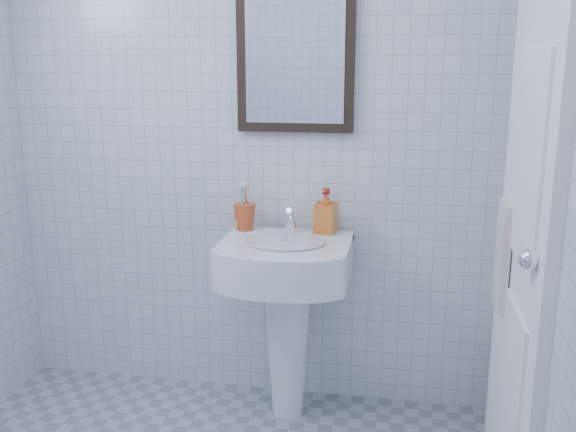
# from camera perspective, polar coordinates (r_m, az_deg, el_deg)

# --- Properties ---
(wall_back) EXTENTS (2.20, 0.02, 2.50)m
(wall_back) POSITION_cam_1_polar(r_m,az_deg,el_deg) (2.85, -3.61, 7.79)
(wall_back) COLOR silver
(wall_back) RESTS_ON ground
(washbasin) EXTENTS (0.54, 0.39, 0.82)m
(washbasin) POSITION_cam_1_polar(r_m,az_deg,el_deg) (2.76, -0.11, -7.31)
(washbasin) COLOR white
(washbasin) RESTS_ON ground
(faucet) EXTENTS (0.05, 0.11, 0.12)m
(faucet) POSITION_cam_1_polar(r_m,az_deg,el_deg) (2.76, 0.26, -0.54)
(faucet) COLOR white
(faucet) RESTS_ON washbasin
(toothbrush_cup) EXTENTS (0.12, 0.12, 0.12)m
(toothbrush_cup) POSITION_cam_1_polar(r_m,az_deg,el_deg) (2.81, -3.87, -0.08)
(toothbrush_cup) COLOR #C54B20
(toothbrush_cup) RESTS_ON washbasin
(soap_dispenser) EXTENTS (0.10, 0.10, 0.19)m
(soap_dispenser) POSITION_cam_1_polar(r_m,az_deg,el_deg) (2.75, 3.36, 0.44)
(soap_dispenser) COLOR #CC5013
(soap_dispenser) RESTS_ON washbasin
(wall_mirror) EXTENTS (0.50, 0.04, 0.62)m
(wall_mirror) POSITION_cam_1_polar(r_m,az_deg,el_deg) (2.77, 0.65, 13.87)
(wall_mirror) COLOR black
(wall_mirror) RESTS_ON wall_back
(bathroom_door) EXTENTS (0.04, 0.80, 2.00)m
(bathroom_door) POSITION_cam_1_polar(r_m,az_deg,el_deg) (2.20, 20.40, -1.38)
(bathroom_door) COLOR white
(bathroom_door) RESTS_ON ground
(towel_ring) EXTENTS (0.01, 0.18, 0.18)m
(towel_ring) POSITION_cam_1_polar(r_m,az_deg,el_deg) (2.35, 19.34, 0.88)
(towel_ring) COLOR white
(towel_ring) RESTS_ON wall_right
(hand_towel) EXTENTS (0.03, 0.16, 0.38)m
(hand_towel) POSITION_cam_1_polar(r_m,az_deg,el_deg) (2.39, 18.53, -3.31)
(hand_towel) COLOR white
(hand_towel) RESTS_ON towel_ring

